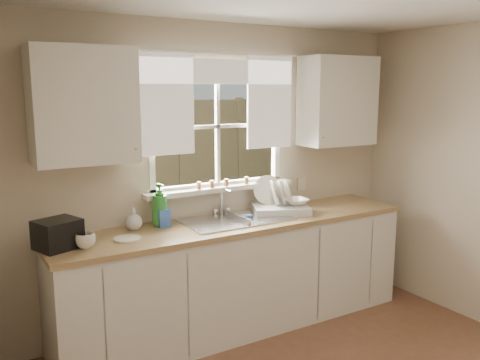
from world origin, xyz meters
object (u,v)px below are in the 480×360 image
dish_rack (280,205)px  soap_bottle_a (160,205)px  cup (86,241)px  black_appliance (58,234)px

dish_rack → soap_bottle_a: size_ratio=1.71×
cup → black_appliance: (-0.16, 0.09, 0.05)m
cup → black_appliance: black_appliance is taller
dish_rack → soap_bottle_a: soap_bottle_a is taller
dish_rack → black_appliance: (-1.86, -0.06, 0.03)m
dish_rack → cup: (-1.70, -0.15, -0.01)m
cup → soap_bottle_a: bearing=7.8°
dish_rack → black_appliance: bearing=-178.2°
dish_rack → black_appliance: 1.86m
soap_bottle_a → black_appliance: soap_bottle_a is taller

